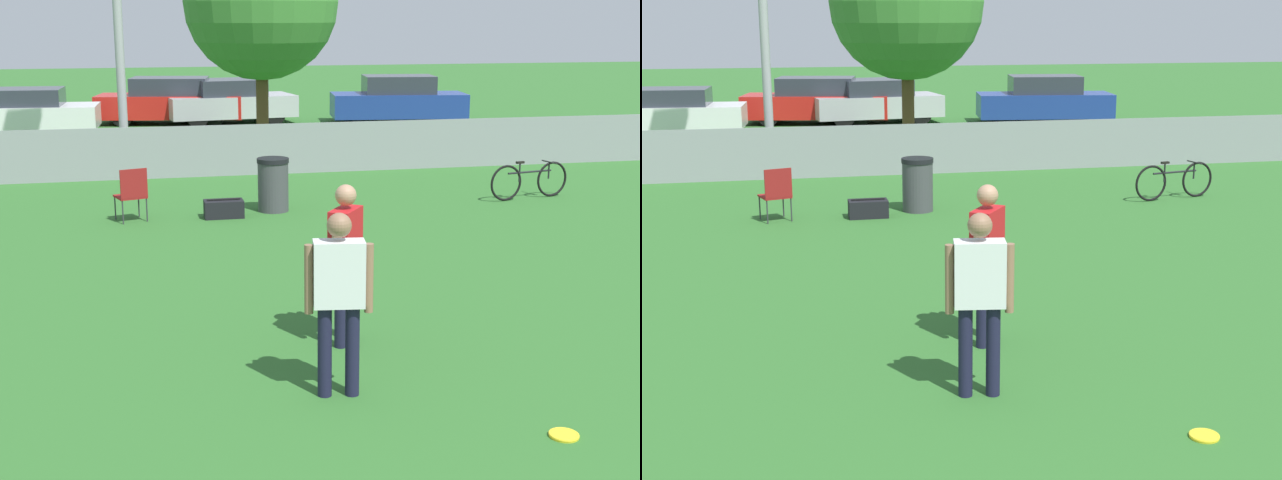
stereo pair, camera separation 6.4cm
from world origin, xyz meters
The scene contains 13 objects.
fence_backline centered at (0.00, 18.00, 0.55)m, with size 23.93×0.07×1.21m.
tree_near_pole centered at (0.65, 21.98, 3.69)m, with size 3.91×3.91×5.66m.
player_receiver_white centered at (-1.09, 6.34, 1.00)m, with size 0.61×0.28×1.71m.
player_thrower_red centered at (-0.71, 7.63, 1.00)m, with size 0.44×0.52×1.71m.
frisbee_disc centered at (0.53, 5.13, 0.01)m, with size 0.25×0.25×0.03m.
folding_chair_sideline centered at (-2.81, 13.95, 0.51)m, with size 0.58×0.58×0.91m.
bicycle_sideline centered at (4.54, 14.31, 0.35)m, with size 1.70×0.49×0.73m.
trash_bin centered at (-0.36, 14.28, 0.48)m, with size 0.57×0.57×0.95m.
gear_bag_sideline centered at (-1.28, 13.94, 0.15)m, with size 0.67×0.37×0.33m.
parked_car_white centered at (-5.63, 25.98, 0.66)m, with size 4.20×2.07×1.34m.
parked_car_red centered at (-1.39, 27.94, 0.70)m, with size 4.82×2.50×1.46m.
parked_car_silver centered at (0.47, 27.61, 0.69)m, with size 4.26×2.38×1.40m.
parked_car_blue centered at (5.83, 26.76, 0.71)m, with size 4.48×2.24×1.49m.
Camera 2 is at (-2.82, -1.02, 3.38)m, focal length 50.00 mm.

